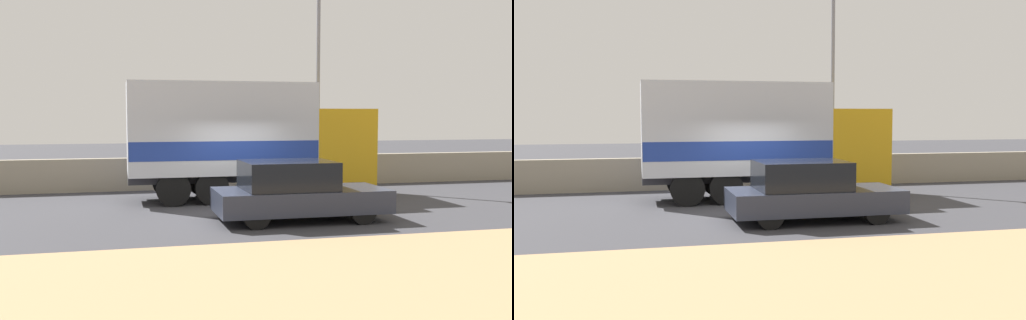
{
  "view_description": "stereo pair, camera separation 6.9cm",
  "coord_description": "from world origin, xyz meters",
  "views": [
    {
      "loc": [
        -3.3,
        -14.43,
        2.61
      ],
      "look_at": [
        0.39,
        0.91,
        1.37
      ],
      "focal_mm": 40.0,
      "sensor_mm": 36.0,
      "label": 1
    },
    {
      "loc": [
        -3.23,
        -14.45,
        2.61
      ],
      "look_at": [
        0.39,
        0.91,
        1.37
      ],
      "focal_mm": 40.0,
      "sensor_mm": 36.0,
      "label": 2
    }
  ],
  "objects": [
    {
      "name": "stone_wall_backdrop",
      "position": [
        0.0,
        5.76,
        0.57
      ],
      "size": [
        60.0,
        0.35,
        1.13
      ],
      "color": "gray",
      "rests_on": "ground_plane"
    },
    {
      "name": "ground_plane",
      "position": [
        0.0,
        0.0,
        0.0
      ],
      "size": [
        80.0,
        80.0,
        0.0
      ],
      "primitive_type": "plane",
      "color": "#38383D"
    },
    {
      "name": "box_truck",
      "position": [
        0.45,
        2.89,
        1.94
      ],
      "size": [
        7.54,
        2.32,
        3.6
      ],
      "color": "gold",
      "rests_on": "ground_plane"
    },
    {
      "name": "dirt_shoulder_foreground",
      "position": [
        0.0,
        -6.46,
        0.02
      ],
      "size": [
        60.0,
        6.28,
        0.04
      ],
      "color": "tan",
      "rests_on": "ground_plane"
    },
    {
      "name": "street_lamp",
      "position": [
        3.64,
        4.95,
        4.12
      ],
      "size": [
        0.56,
        0.28,
        7.14
      ],
      "color": "slate",
      "rests_on": "ground_plane"
    },
    {
      "name": "car_hatchback",
      "position": [
        0.93,
        -1.08,
        0.73
      ],
      "size": [
        4.24,
        1.86,
        1.5
      ],
      "color": "#282D3D",
      "rests_on": "ground_plane"
    }
  ]
}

